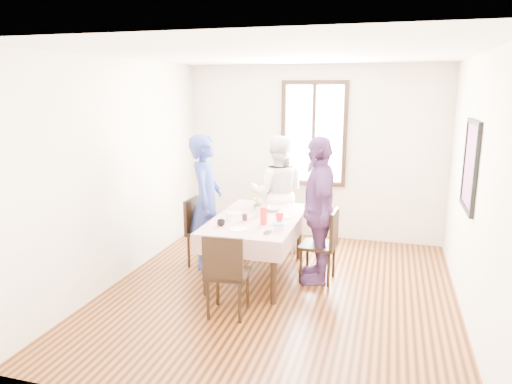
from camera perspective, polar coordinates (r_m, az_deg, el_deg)
ground at (r=5.66m, az=2.85°, el=-12.02°), size 4.50×4.50×0.00m
back_wall at (r=7.42m, az=6.99°, el=4.73°), size 4.00×0.00×4.00m
right_wall at (r=5.18m, az=25.10°, el=0.19°), size 0.00×4.50×4.50m
window_frame at (r=7.37m, az=7.03°, el=7.03°), size 1.02×0.06×1.62m
window_pane at (r=7.38m, az=7.04°, el=7.03°), size 0.90×0.02×1.50m
art_poster at (r=5.43m, az=24.62°, el=2.92°), size 0.04×0.76×0.96m
dining_table at (r=6.00m, az=0.13°, el=-6.67°), size 0.92×1.61×0.75m
tablecloth at (r=5.89m, az=0.14°, el=-3.17°), size 1.04×1.73×0.01m
chair_left at (r=6.35m, az=-6.20°, el=-4.88°), size 0.43×0.43×0.91m
chair_right at (r=5.87m, az=7.56°, el=-6.41°), size 0.44×0.44×0.91m
chair_far at (r=7.00m, az=2.63°, el=-3.17°), size 0.43×0.43×0.91m
chair_near at (r=4.99m, az=-3.42°, el=-9.82°), size 0.45×0.45×0.91m
person_left at (r=6.23m, az=-6.12°, el=-1.14°), size 0.52×0.70×1.77m
person_far at (r=6.88m, az=2.62°, el=-0.11°), size 0.92×0.77×1.68m
person_right at (r=5.74m, az=7.48°, el=-2.18°), size 0.71×1.14×1.80m
mug_black at (r=5.54m, az=-4.27°, el=-3.76°), size 0.10×0.10×0.08m
mug_flag at (r=5.70m, az=2.86°, el=-3.15°), size 0.15×0.15×0.10m
mug_green at (r=6.23m, az=0.12°, el=-1.86°), size 0.12×0.12×0.07m
serving_bowl at (r=6.20m, az=2.05°, el=-2.07°), size 0.25×0.25×0.05m
juice_carton at (r=5.56m, az=0.95°, el=-2.90°), size 0.07×0.07×0.21m
butter_tub at (r=5.39m, az=2.78°, el=-4.26°), size 0.12×0.12×0.06m
jam_jar at (r=5.74m, az=-1.38°, el=-3.09°), size 0.06×0.06×0.08m
drinking_glass at (r=5.73m, az=-3.36°, el=-3.06°), size 0.07×0.07×0.10m
smartphone at (r=5.28m, az=1.38°, el=-4.94°), size 0.07×0.14×0.01m
flower_vase at (r=5.90m, az=0.21°, el=-2.44°), size 0.06×0.06×0.12m
plate_left at (r=6.06m, az=-2.65°, el=-2.60°), size 0.20×0.20×0.01m
plate_right at (r=5.90m, az=3.22°, el=-3.03°), size 0.20×0.20×0.01m
plate_near at (r=5.39m, az=-2.17°, el=-4.55°), size 0.20×0.20×0.01m
butter_lid at (r=5.38m, az=2.79°, el=-3.89°), size 0.12×0.12×0.01m
flower_bunch at (r=5.87m, az=0.21°, el=-1.38°), size 0.09×0.09×0.10m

